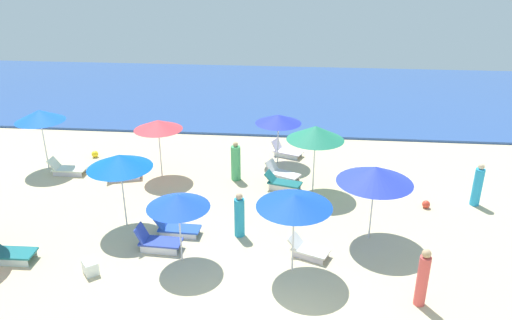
# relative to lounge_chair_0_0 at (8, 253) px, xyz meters

# --- Properties ---
(ocean) EXTENTS (60.00, 15.77, 0.12)m
(ocean) POSITION_rel_lounge_chair_0_0_xyz_m (7.80, 19.36, -0.22)
(ocean) COLOR #2E5196
(ocean) RESTS_ON ground_plane
(lounge_chair_0_0) EXTENTS (1.51, 0.70, 0.73)m
(lounge_chair_0_0) POSITION_rel_lounge_chair_0_0_xyz_m (0.00, 0.00, 0.00)
(lounge_chair_0_0) COLOR silver
(lounge_chair_0_0) RESTS_ON ground_plane
(umbrella_1) EXTENTS (2.03, 2.03, 2.61)m
(umbrella_1) POSITION_rel_lounge_chair_0_0_xyz_m (-2.16, 6.76, 2.09)
(umbrella_1) COLOR silver
(umbrella_1) RESTS_ON ground_plane
(lounge_chair_1_0) EXTENTS (1.50, 0.65, 0.69)m
(lounge_chair_1_0) POSITION_rel_lounge_chair_0_0_xyz_m (-1.06, 6.21, -0.03)
(lounge_chair_1_0) COLOR silver
(lounge_chair_1_0) RESTS_ON ground_plane
(umbrella_2) EXTENTS (2.18, 2.18, 2.68)m
(umbrella_2) POSITION_rel_lounge_chair_0_0_xyz_m (9.22, 5.63, 2.13)
(umbrella_2) COLOR silver
(umbrella_2) RESTS_ON ground_plane
(lounge_chair_2_0) EXTENTS (1.52, 1.17, 0.71)m
(lounge_chair_2_0) POSITION_rel_lounge_chair_0_0_xyz_m (7.96, 6.56, -0.01)
(lounge_chair_2_0) COLOR silver
(lounge_chair_2_0) RESTS_ON ground_plane
(lounge_chair_2_1) EXTENTS (1.53, 0.91, 0.66)m
(lounge_chair_2_1) POSITION_rel_lounge_chair_0_0_xyz_m (8.03, 5.66, -0.01)
(lounge_chair_2_1) COLOR silver
(lounge_chair_2_1) RESTS_ON ground_plane
(umbrella_3) EXTENTS (2.39, 2.39, 2.56)m
(umbrella_3) POSITION_rel_lounge_chair_0_0_xyz_m (11.02, 2.33, 2.02)
(umbrella_3) COLOR silver
(umbrella_3) RESTS_ON ground_plane
(umbrella_4) EXTENTS (1.86, 1.86, 2.25)m
(umbrella_4) POSITION_rel_lounge_chair_0_0_xyz_m (5.21, 0.52, 1.76)
(umbrella_4) COLOR silver
(umbrella_4) RESTS_ON ground_plane
(lounge_chair_4_0) EXTENTS (1.51, 0.62, 0.69)m
(lounge_chair_4_0) POSITION_rel_lounge_chair_0_0_xyz_m (4.69, 1.97, -0.04)
(lounge_chair_4_0) COLOR silver
(lounge_chair_4_0) RESTS_ON ground_plane
(lounge_chair_4_1) EXTENTS (1.42, 0.67, 0.81)m
(lounge_chair_4_1) POSITION_rel_lounge_chair_0_0_xyz_m (4.32, 1.02, 0.01)
(lounge_chair_4_1) COLOR silver
(lounge_chair_4_1) RESTS_ON ground_plane
(umbrella_6) EXTENTS (2.13, 2.13, 2.62)m
(umbrella_6) POSITION_rel_lounge_chair_0_0_xyz_m (2.84, 2.38, 2.11)
(umbrella_6) COLOR silver
(umbrella_6) RESTS_ON ground_plane
(umbrella_7) EXTENTS (1.95, 1.95, 2.45)m
(umbrella_7) POSITION_rel_lounge_chair_0_0_xyz_m (2.97, 6.40, 1.97)
(umbrella_7) COLOR silver
(umbrella_7) RESTS_ON ground_plane
(lounge_chair_7_0) EXTENTS (1.57, 1.02, 0.66)m
(lounge_chair_7_0) POSITION_rel_lounge_chair_0_0_xyz_m (1.42, 5.95, -0.03)
(lounge_chair_7_0) COLOR silver
(lounge_chair_7_0) RESTS_ON ground_plane
(umbrella_8) EXTENTS (1.99, 1.99, 2.24)m
(umbrella_8) POSITION_rel_lounge_chair_0_0_xyz_m (7.70, 8.22, 1.76)
(umbrella_8) COLOR silver
(umbrella_8) RESTS_ON ground_plane
(lounge_chair_8_0) EXTENTS (1.51, 1.12, 0.71)m
(lounge_chair_8_0) POSITION_rel_lounge_chair_0_0_xyz_m (8.03, 9.09, -0.04)
(lounge_chair_8_0) COLOR silver
(lounge_chair_8_0) RESTS_ON ground_plane
(umbrella_9) EXTENTS (2.15, 2.15, 2.48)m
(umbrella_9) POSITION_rel_lounge_chair_0_0_xyz_m (8.57, 0.33, 2.03)
(umbrella_9) COLOR silver
(umbrella_9) RESTS_ON ground_plane
(lounge_chair_9_0) EXTENTS (1.37, 1.02, 0.58)m
(lounge_chair_9_0) POSITION_rel_lounge_chair_0_0_xyz_m (9.02, 1.14, -0.05)
(lounge_chair_9_0) COLOR silver
(lounge_chair_9_0) RESTS_ON ground_plane
(beachgoer_0) EXTENTS (0.52, 0.52, 1.64)m
(beachgoer_0) POSITION_rel_lounge_chair_0_0_xyz_m (6.09, 6.37, 0.48)
(beachgoer_0) COLOR #48AA68
(beachgoer_0) RESTS_ON ground_plane
(beachgoer_1) EXTENTS (0.40, 0.40, 1.55)m
(beachgoer_1) POSITION_rel_lounge_chair_0_0_xyz_m (6.78, 2.11, 0.44)
(beachgoer_1) COLOR #2695BB
(beachgoer_1) RESTS_ON ground_plane
(beachgoer_2) EXTENTS (0.41, 0.41, 1.66)m
(beachgoer_2) POSITION_rel_lounge_chair_0_0_xyz_m (15.17, 5.04, 0.50)
(beachgoer_2) COLOR #28A0DA
(beachgoer_2) RESTS_ON ground_plane
(beachgoer_3) EXTENTS (0.43, 0.43, 1.70)m
(beachgoer_3) POSITION_rel_lounge_chair_0_0_xyz_m (11.98, -0.85, 0.54)
(beachgoer_3) COLOR #E15251
(beachgoer_3) RESTS_ON ground_plane
(beach_ball_0) EXTENTS (0.29, 0.29, 0.29)m
(beach_ball_0) POSITION_rel_lounge_chair_0_0_xyz_m (13.33, 4.62, -0.13)
(beach_ball_0) COLOR red
(beach_ball_0) RESTS_ON ground_plane
(cooler_box_1) EXTENTS (0.59, 0.60, 0.41)m
(cooler_box_1) POSITION_rel_lounge_chair_0_0_xyz_m (2.72, -0.37, -0.08)
(cooler_box_1) COLOR silver
(cooler_box_1) RESTS_ON ground_plane
(beach_ball_2) EXTENTS (0.30, 0.30, 0.30)m
(beach_ball_2) POSITION_rel_lounge_chair_0_0_xyz_m (-0.61, 8.08, -0.13)
(beach_ball_2) COLOR yellow
(beach_ball_2) RESTS_ON ground_plane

